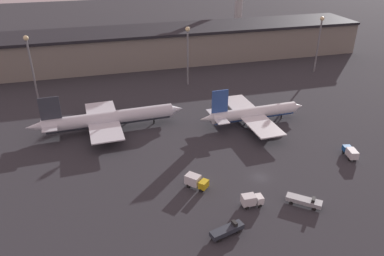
# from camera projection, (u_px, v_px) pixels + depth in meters

# --- Properties ---
(ground) EXTENTS (600.00, 600.00, 0.00)m
(ground) POSITION_uv_depth(u_px,v_px,m) (260.00, 177.00, 94.86)
(ground) COLOR #2D2D33
(terminal_building) EXTENTS (184.37, 26.20, 15.71)m
(terminal_building) POSITION_uv_depth(u_px,v_px,m) (172.00, 44.00, 177.55)
(terminal_building) COLOR gray
(terminal_building) RESTS_ON ground
(airplane_0) EXTENTS (48.31, 28.94, 13.11)m
(airplane_0) POSITION_uv_depth(u_px,v_px,m) (108.00, 119.00, 115.97)
(airplane_0) COLOR silver
(airplane_0) RESTS_ON ground
(airplane_1) EXTENTS (36.53, 31.83, 12.77)m
(airplane_1) POSITION_uv_depth(u_px,v_px,m) (253.00, 113.00, 120.49)
(airplane_1) COLOR white
(airplane_1) RESTS_ON ground
(service_vehicle_0) EXTENTS (4.90, 2.37, 2.98)m
(service_vehicle_0) POSITION_uv_depth(u_px,v_px,m) (251.00, 200.00, 84.19)
(service_vehicle_0) COLOR white
(service_vehicle_0) RESTS_ON ground
(service_vehicle_1) EXTENTS (3.22, 6.11, 2.77)m
(service_vehicle_1) POSITION_uv_depth(u_px,v_px,m) (351.00, 152.00, 102.58)
(service_vehicle_1) COLOR #195199
(service_vehicle_1) RESTS_ON ground
(service_vehicle_2) EXTENTS (7.49, 6.84, 2.53)m
(service_vehicle_2) POSITION_uv_depth(u_px,v_px,m) (304.00, 201.00, 84.65)
(service_vehicle_2) COLOR #9EA3A8
(service_vehicle_2) RESTS_ON ground
(service_vehicle_3) EXTENTS (7.71, 3.94, 2.63)m
(service_vehicle_3) POSITION_uv_depth(u_px,v_px,m) (227.00, 230.00, 76.27)
(service_vehicle_3) COLOR #282D38
(service_vehicle_3) RESTS_ON ground
(service_vehicle_4) EXTENTS (5.64, 5.76, 3.14)m
(service_vehicle_4) POSITION_uv_depth(u_px,v_px,m) (196.00, 181.00, 90.38)
(service_vehicle_4) COLOR gold
(service_vehicle_4) RESTS_ON ground
(lamp_post_0) EXTENTS (1.80, 1.80, 23.63)m
(lamp_post_0) POSITION_uv_depth(u_px,v_px,m) (30.00, 59.00, 132.63)
(lamp_post_0) COLOR slate
(lamp_post_0) RESTS_ON ground
(lamp_post_1) EXTENTS (1.80, 1.80, 23.23)m
(lamp_post_1) POSITION_uv_depth(u_px,v_px,m) (188.00, 48.00, 146.21)
(lamp_post_1) COLOR slate
(lamp_post_1) RESTS_ON ground
(lamp_post_2) EXTENTS (1.80, 1.80, 24.10)m
(lamp_post_2) POSITION_uv_depth(u_px,v_px,m) (319.00, 37.00, 159.54)
(lamp_post_2) COLOR slate
(lamp_post_2) RESTS_ON ground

